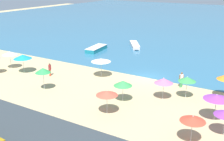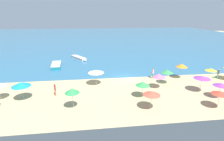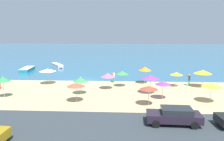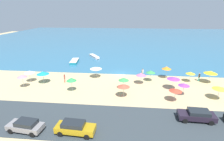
# 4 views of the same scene
# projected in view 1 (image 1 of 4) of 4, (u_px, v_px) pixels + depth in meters

# --- Properties ---
(ground_plane) EXTENTS (160.00, 160.00, 0.00)m
(ground_plane) POSITION_uv_depth(u_px,v_px,m) (147.00, 78.00, 35.27)
(ground_plane) COLOR tan
(beach_umbrella_0) EXTENTS (2.36, 2.36, 2.51)m
(beach_umbrella_0) POSITION_uv_depth(u_px,v_px,m) (23.00, 57.00, 36.63)
(beach_umbrella_0) COLOR #B2B2B7
(beach_umbrella_0) RESTS_ON ground_plane
(beach_umbrella_1) EXTENTS (2.29, 2.29, 2.44)m
(beach_umbrella_1) POSITION_uv_depth(u_px,v_px,m) (217.00, 97.00, 24.14)
(beach_umbrella_1) COLOR #B2B2B7
(beach_umbrella_1) RESTS_ON ground_plane
(beach_umbrella_2) EXTENTS (1.93, 1.93, 2.25)m
(beach_umbrella_2) POSITION_uv_depth(u_px,v_px,m) (193.00, 119.00, 20.80)
(beach_umbrella_2) COLOR #B2B2B7
(beach_umbrella_2) RESTS_ON ground_plane
(beach_umbrella_3) EXTENTS (1.82, 1.82, 2.38)m
(beach_umbrella_3) POSITION_uv_depth(u_px,v_px,m) (187.00, 79.00, 28.74)
(beach_umbrella_3) COLOR #B2B2B7
(beach_umbrella_3) RESTS_ON ground_plane
(beach_umbrella_7) EXTENTS (1.70, 1.70, 2.65)m
(beach_umbrella_7) POSITION_uv_depth(u_px,v_px,m) (43.00, 70.00, 30.76)
(beach_umbrella_7) COLOR #B2B2B7
(beach_umbrella_7) RESTS_ON ground_plane
(beach_umbrella_8) EXTENTS (2.01, 2.01, 2.33)m
(beach_umbrella_8) POSITION_uv_depth(u_px,v_px,m) (107.00, 93.00, 25.34)
(beach_umbrella_8) COLOR #B2B2B7
(beach_umbrella_8) RESTS_ON ground_plane
(beach_umbrella_9) EXTENTS (2.01, 2.01, 2.43)m
(beach_umbrella_9) POSITION_uv_depth(u_px,v_px,m) (10.00, 53.00, 38.40)
(beach_umbrella_9) COLOR #B2B2B7
(beach_umbrella_9) RESTS_ON ground_plane
(beach_umbrella_10) EXTENTS (1.87, 1.87, 2.28)m
(beach_umbrella_10) POSITION_uv_depth(u_px,v_px,m) (123.00, 83.00, 27.99)
(beach_umbrella_10) COLOR #B2B2B7
(beach_umbrella_10) RESTS_ON ground_plane
(beach_umbrella_11) EXTENTS (2.47, 2.47, 2.45)m
(beach_umbrella_11) POSITION_uv_depth(u_px,v_px,m) (101.00, 60.00, 35.01)
(beach_umbrella_11) COLOR #B2B2B7
(beach_umbrella_11) RESTS_ON ground_plane
(beach_umbrella_15) EXTENTS (1.94, 1.94, 2.33)m
(beach_umbrella_15) POSITION_uv_depth(u_px,v_px,m) (164.00, 81.00, 28.51)
(beach_umbrella_15) COLOR #B2B2B7
(beach_umbrella_15) RESTS_ON ground_plane
(bather_0) EXTENTS (0.44, 0.42, 1.83)m
(bather_0) POSITION_uv_depth(u_px,v_px,m) (181.00, 79.00, 31.88)
(bather_0) COLOR #3E9756
(bather_0) RESTS_ON ground_plane
(bather_1) EXTENTS (0.31, 0.55, 1.72)m
(bather_1) POSITION_uv_depth(u_px,v_px,m) (50.00, 69.00, 35.65)
(bather_1) COLOR #E05A39
(bather_1) RESTS_ON ground_plane
(skiff_nearshore) EXTENTS (2.34, 5.53, 0.71)m
(skiff_nearshore) POSITION_uv_depth(u_px,v_px,m) (97.00, 49.00, 48.24)
(skiff_nearshore) COLOR teal
(skiff_nearshore) RESTS_ON sea
(skiff_offshore) EXTENTS (3.98, 5.21, 0.66)m
(skiff_offshore) POSITION_uv_depth(u_px,v_px,m) (135.00, 45.00, 50.90)
(skiff_offshore) COLOR silver
(skiff_offshore) RESTS_ON sea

